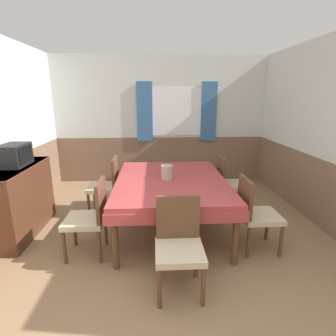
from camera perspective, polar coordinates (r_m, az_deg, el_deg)
name	(u,v)px	position (r m, az deg, el deg)	size (l,w,h in m)	color
wall_back	(161,120)	(5.59, -1.44, 10.35)	(4.76, 0.10, 2.60)	silver
wall_right	(323,133)	(4.25, 30.69, 6.53)	(0.05, 4.48, 2.60)	silver
dining_table	(171,186)	(3.54, 0.63, -3.88)	(1.47, 1.92, 0.73)	#9E3838
chair_head_near	(179,242)	(2.53, 2.38, -15.80)	(0.44, 0.44, 0.89)	brown
chair_right_near	(255,212)	(3.28, 18.37, -9.00)	(0.44, 0.44, 0.89)	brown
chair_right_far	(228,182)	(4.27, 13.03, -2.93)	(0.44, 0.44, 0.89)	brown
chair_left_far	(107,184)	(4.17, -13.10, -3.36)	(0.44, 0.44, 0.89)	brown
chair_left_near	(90,215)	(3.15, -16.54, -9.86)	(0.44, 0.44, 0.89)	brown
sideboard	(19,200)	(4.01, -29.72, -6.07)	(0.46, 1.22, 0.92)	#4C2819
tv	(15,155)	(3.90, -30.42, 2.44)	(0.29, 0.44, 0.28)	black
vase	(167,172)	(3.48, -0.20, -0.91)	(0.16, 0.16, 0.19)	#A39989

